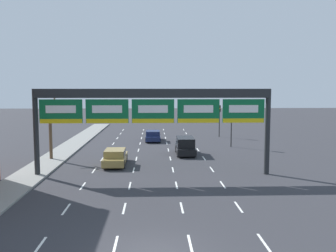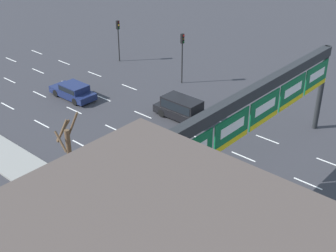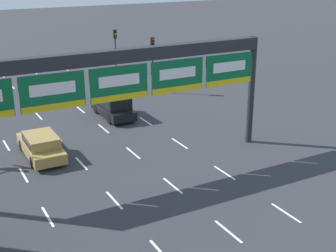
# 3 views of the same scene
# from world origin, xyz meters

# --- Properties ---
(lane_dashes) EXTENTS (10.02, 67.00, 0.01)m
(lane_dashes) POSITION_xyz_m (-0.00, 13.50, 0.00)
(lane_dashes) COLOR white
(lane_dashes) RESTS_ON ground_plane
(sign_gantry) EXTENTS (18.51, 0.70, 6.80)m
(sign_gantry) POSITION_xyz_m (0.00, 14.10, 5.60)
(sign_gantry) COLOR #232628
(sign_gantry) RESTS_ON ground_plane
(car_gold) EXTENTS (1.91, 4.85, 1.44)m
(car_gold) POSITION_xyz_m (-3.39, 18.12, 0.77)
(car_gold) COLOR #A88947
(car_gold) RESTS_ON ground_plane
(suv_black) EXTENTS (1.89, 4.68, 1.79)m
(suv_black) POSITION_xyz_m (3.29, 23.15, 0.99)
(suv_black) COLOR black
(suv_black) RESTS_ON ground_plane
(car_navy) EXTENTS (1.91, 4.56, 1.37)m
(car_navy) POSITION_xyz_m (-0.06, 32.98, 0.73)
(car_navy) COLOR #19234C
(car_navy) RESTS_ON ground_plane
(traffic_light_near_gantry) EXTENTS (0.30, 0.35, 4.43)m
(traffic_light_near_gantry) POSITION_xyz_m (9.22, 36.84, 3.17)
(traffic_light_near_gantry) COLOR black
(traffic_light_near_gantry) RESTS_ON ground_plane
(traffic_light_mid_block) EXTENTS (0.30, 0.35, 4.88)m
(traffic_light_mid_block) POSITION_xyz_m (9.05, 27.92, 3.47)
(traffic_light_mid_block) COLOR black
(traffic_light_mid_block) RESTS_ON ground_plane
(tree_bare_third) EXTENTS (1.19, 1.12, 6.04)m
(tree_bare_third) POSITION_xyz_m (-9.73, 20.73, 3.11)
(tree_bare_third) COLOR brown
(tree_bare_third) RESTS_ON sidewalk_left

